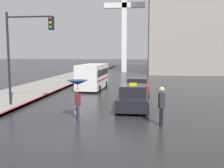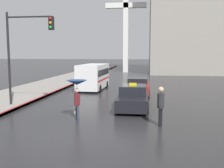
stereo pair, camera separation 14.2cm
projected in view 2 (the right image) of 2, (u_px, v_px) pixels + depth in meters
ground_plane at (76, 137)px, 10.59m from camera, size 300.00×300.00×0.00m
taxi at (133, 98)px, 16.07m from camera, size 1.91×4.27×1.60m
sedan_red at (138, 87)px, 21.68m from camera, size 1.91×4.59×1.37m
ambulance_van at (93, 76)px, 24.73m from camera, size 2.26×5.57×2.37m
pedestrian_with_umbrella at (77, 88)px, 13.20m from camera, size 1.04×1.04×2.04m
pedestrian_man at (161, 102)px, 12.14m from camera, size 0.41×0.47×1.85m
traffic_light at (26, 43)px, 16.03m from camera, size 3.02×0.38×5.89m
monument_cross at (126, 20)px, 46.84m from camera, size 7.28×0.90×16.54m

